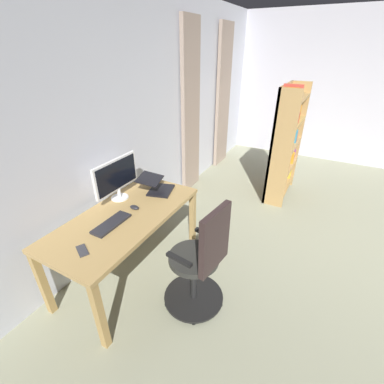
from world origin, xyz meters
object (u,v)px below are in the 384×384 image
Objects in this scene: office_chair at (200,264)px; desk at (126,222)px; cell_phone_by_monitor at (82,251)px; bookshelf at (283,144)px; computer_keyboard at (111,224)px; computer_mouse at (134,207)px; laptop at (157,186)px; computer_monitor at (116,176)px.

desk is at bearing 95.98° from office_chair.
bookshelf reaches higher than cell_phone_by_monitor.
computer_keyboard is 2.65× the size of cell_phone_by_monitor.
desk is 0.16m from computer_mouse.
computer_mouse is at bearing -149.30° from cell_phone_by_monitor.
office_chair reaches higher than desk.
computer_keyboard is 3.82× the size of computer_mouse.
computer_mouse is at bearing -21.06° from bookshelf.
computer_mouse is at bearing 177.80° from computer_keyboard.
bookshelf is (-2.50, 0.94, 0.19)m from desk.
office_chair is at bearing 88.41° from desk.
laptop is at bearing -149.25° from cell_phone_by_monitor.
computer_mouse is (0.09, 0.28, -0.23)m from computer_monitor.
desk is at bearing -20.56° from bookshelf.
computer_monitor is 2.58m from bookshelf.
computer_monitor is at bearing -130.24° from cell_phone_by_monitor.
laptop is (-0.53, -0.00, 0.14)m from desk.
office_chair is 0.64× the size of bookshelf.
office_chair is at bearing 39.71° from laptop.
bookshelf is (-3.06, 0.88, 0.10)m from cell_phone_by_monitor.
computer_monitor reaches higher than computer_keyboard.
desk is 0.91× the size of bookshelf.
cell_phone_by_monitor is at bearing -16.12° from bookshelf.
bookshelf is (-2.52, 0.12, 0.34)m from office_chair.
desk is 0.57m from cell_phone_by_monitor.
desk is at bearing -177.42° from computer_keyboard.
bookshelf is at bearing 138.31° from laptop.
bookshelf is (-2.69, 0.93, 0.09)m from computer_keyboard.
computer_mouse reaches higher than cell_phone_by_monitor.
computer_keyboard reaches higher than cell_phone_by_monitor.
computer_mouse reaches higher than computer_keyboard.
bookshelf reaches higher than laptop.
computer_mouse is (0.41, 0.02, -0.04)m from laptop.
laptop is 0.42m from computer_mouse.
office_chair reaches higher than laptop.
office_chair is at bearing 152.82° from cell_phone_by_monitor.
office_chair is at bearing 80.01° from computer_mouse.
cell_phone_by_monitor is at bearing 132.55° from office_chair.
computer_monitor is 0.45m from laptop.
office_chair is (0.02, 0.82, -0.15)m from desk.
office_chair is 0.96m from cell_phone_by_monitor.
desk is 0.55m from laptop.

